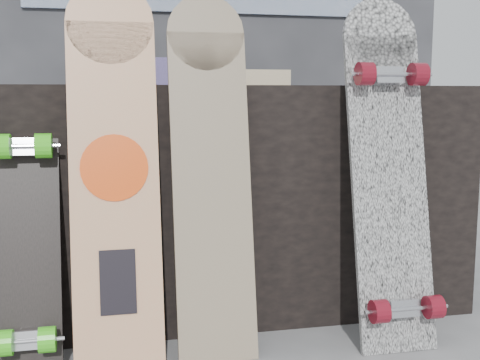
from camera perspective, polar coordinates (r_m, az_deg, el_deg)
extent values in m
plane|color=slate|center=(1.85, 2.83, -16.57)|extent=(60.00, 60.00, 0.00)
cube|color=black|center=(2.20, -0.53, -1.62)|extent=(1.60, 0.60, 0.80)
cube|color=#2E2F33|center=(3.02, -3.98, 14.34)|extent=(2.40, 0.20, 2.20)
cube|color=#473772|center=(2.22, -8.62, 10.06)|extent=(0.18, 0.12, 0.10)
cube|color=#473772|center=(2.28, 13.05, 10.14)|extent=(0.14, 0.14, 0.12)
cube|color=#D1B78C|center=(2.24, 1.73, 9.61)|extent=(0.22, 0.10, 0.06)
cube|color=tan|center=(1.73, -11.75, -1.52)|extent=(0.25, 0.21, 0.98)
cylinder|color=tan|center=(1.81, -12.25, 14.41)|extent=(0.25, 0.07, 0.25)
cylinder|color=#F2490F|center=(1.72, -11.83, 1.15)|extent=(0.19, 0.04, 0.19)
cube|color=black|center=(1.72, -11.50, -9.47)|extent=(0.10, 0.04, 0.18)
cube|color=#D0B78E|center=(1.78, -2.65, -1.42)|extent=(0.23, 0.21, 0.96)
cylinder|color=#D0B78E|center=(1.86, -3.29, 13.75)|extent=(0.23, 0.06, 0.23)
cube|color=silver|center=(1.90, 13.99, -1.04)|extent=(0.24, 0.22, 0.96)
cylinder|color=silver|center=(1.98, 13.12, 13.14)|extent=(0.24, 0.07, 0.24)
cube|color=silver|center=(1.89, 15.23, -11.65)|extent=(0.09, 0.04, 0.06)
cylinder|color=maroon|center=(1.83, 13.06, -12.04)|extent=(0.05, 0.07, 0.07)
cylinder|color=maroon|center=(1.91, 17.87, -11.38)|extent=(0.04, 0.07, 0.07)
cube|color=silver|center=(1.91, 13.92, 9.58)|extent=(0.09, 0.04, 0.06)
cylinder|color=maroon|center=(1.86, 11.76, 9.83)|extent=(0.05, 0.07, 0.07)
cylinder|color=maroon|center=(1.93, 16.52, 9.59)|extent=(0.04, 0.07, 0.07)
cube|color=black|center=(1.81, -19.50, -5.59)|extent=(0.18, 0.20, 0.72)
cylinder|color=black|center=(1.86, -19.66, 5.85)|extent=(0.18, 0.06, 0.18)
cube|color=silver|center=(1.78, -19.54, -14.12)|extent=(0.09, 0.04, 0.06)
cylinder|color=#41CE1D|center=(1.77, -21.45, -14.19)|extent=(0.04, 0.07, 0.07)
cylinder|color=#41CE1D|center=(1.76, -17.80, -14.20)|extent=(0.04, 0.07, 0.07)
cube|color=silver|center=(1.80, -19.79, 2.93)|extent=(0.09, 0.04, 0.06)
cylinder|color=#41CE1D|center=(1.79, -21.63, 2.98)|extent=(0.04, 0.07, 0.07)
cylinder|color=#41CE1D|center=(1.77, -18.11, 3.11)|extent=(0.04, 0.07, 0.07)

